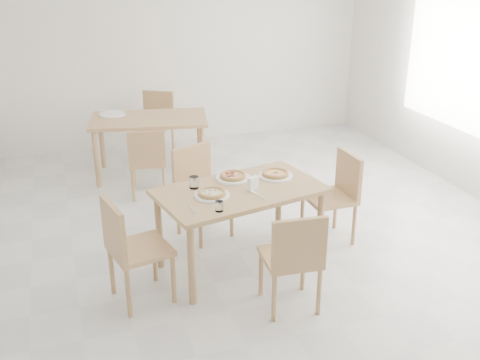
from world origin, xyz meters
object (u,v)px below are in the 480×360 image
object	(u,v)px
chair_east	(337,191)
chair_back_n	(156,120)
pizza_mushroom	(212,193)
tumbler_b	(219,206)
plate_pepperoni	(233,178)
pizza_margherita	(276,173)
main_table	(240,198)
plate_mushroom	(212,195)
napkin_holder	(253,184)
tumbler_a	(194,182)
plate_empty	(112,114)
plate_margherita	(275,176)
chair_back_s	(147,158)
pizza_pepperoni	(233,176)
chair_west	(129,245)
chair_south	(294,255)
chair_north	(199,185)
second_table	(149,125)

from	to	relation	value
chair_east	chair_back_n	xyz separation A→B (m)	(-1.21, 2.96, 0.00)
pizza_mushroom	tumbler_b	xyz separation A→B (m)	(-0.02, -0.29, 0.01)
chair_east	plate_pepperoni	distance (m)	1.07
pizza_margherita	main_table	bearing A→B (deg)	-157.23
plate_mushroom	napkin_holder	xyz separation A→B (m)	(0.37, 0.01, 0.05)
tumbler_a	plate_empty	size ratio (longest dim) A/B	0.33
main_table	plate_margherita	bearing A→B (deg)	10.78
tumbler_b	chair_back_s	bearing A→B (deg)	96.05
main_table	pizza_mushroom	world-z (taller)	pizza_mushroom
plate_pepperoni	chair_back_s	xyz separation A→B (m)	(-0.53, 1.53, -0.28)
pizza_pepperoni	tumbler_b	xyz separation A→B (m)	(-0.31, -0.60, 0.01)
tumbler_a	pizza_mushroom	bearing A→B (deg)	-65.89
napkin_holder	chair_back_s	bearing A→B (deg)	81.82
pizza_mushroom	chair_back_s	bearing A→B (deg)	97.70
chair_west	plate_mushroom	bearing A→B (deg)	-88.19
chair_south	plate_margherita	xyz separation A→B (m)	(0.22, 0.96, 0.26)
main_table	chair_east	distance (m)	1.08
plate_margherita	pizza_pepperoni	xyz separation A→B (m)	(-0.38, 0.07, 0.02)
plate_mushroom	tumbler_a	bearing A→B (deg)	114.11
tumbler_b	plate_margherita	bearing A→B (deg)	37.82
plate_margherita	plate_pepperoni	world-z (taller)	same
pizza_mushroom	plate_empty	bearing A→B (deg)	100.31
napkin_holder	tumbler_b	bearing A→B (deg)	-169.14
plate_pepperoni	pizza_pepperoni	distance (m)	0.02
plate_empty	plate_margherita	bearing A→B (deg)	-65.31
plate_pepperoni	chair_north	bearing A→B (deg)	111.44
chair_south	plate_mushroom	size ratio (longest dim) A/B	2.89
chair_back_n	pizza_margherita	bearing A→B (deg)	-48.90
plate_margherita	pizza_mushroom	world-z (taller)	pizza_mushroom
plate_margherita	plate_empty	size ratio (longest dim) A/B	0.96
second_table	napkin_holder	bearing A→B (deg)	-68.70
pizza_mushroom	tumbler_a	size ratio (longest dim) A/B	2.61
pizza_pepperoni	plate_empty	bearing A→B (deg)	107.69
chair_south	pizza_mushroom	size ratio (longest dim) A/B	3.08
pizza_margherita	pizza_pepperoni	world-z (taller)	same
chair_south	tumbler_a	bearing A→B (deg)	-55.46
plate_margherita	pizza_margherita	distance (m)	0.02
main_table	chair_north	size ratio (longest dim) A/B	1.73
pizza_mushroom	second_table	world-z (taller)	pizza_mushroom
tumbler_b	plate_empty	size ratio (longest dim) A/B	0.27
tumbler_b	second_table	world-z (taller)	tumbler_b
plate_margherita	plate_mushroom	bearing A→B (deg)	-160.00
chair_west	pizza_mushroom	world-z (taller)	chair_west
chair_west	pizza_mushroom	size ratio (longest dim) A/B	3.22
chair_south	tumbler_a	xyz separation A→B (m)	(-0.54, 0.94, 0.30)
tumbler_b	napkin_holder	bearing A→B (deg)	37.65
second_table	plate_empty	size ratio (longest dim) A/B	4.76
tumbler_a	chair_back_n	bearing A→B (deg)	85.97
tumbler_b	chair_back_n	bearing A→B (deg)	87.78
plate_margherita	pizza_pepperoni	world-z (taller)	pizza_pepperoni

